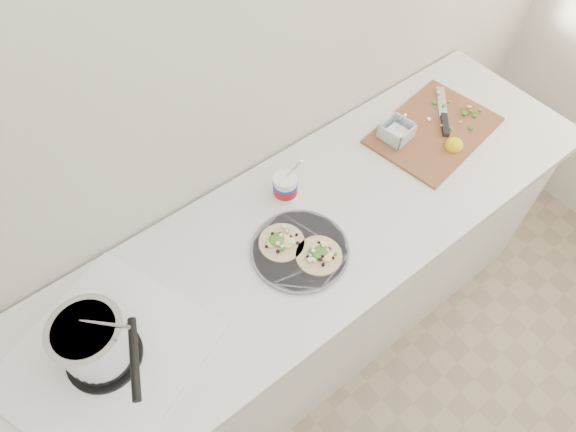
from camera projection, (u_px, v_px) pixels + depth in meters
counter at (282, 303)px, 2.02m from camera, size 2.44×0.66×0.90m
stove at (98, 348)px, 1.36m from camera, size 0.65×0.63×0.25m
taco_plate at (300, 249)px, 1.62m from camera, size 0.31×0.31×0.04m
tub at (286, 185)px, 1.72m from camera, size 0.08×0.08×0.19m
cutboard at (431, 128)px, 1.94m from camera, size 0.52×0.40×0.07m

